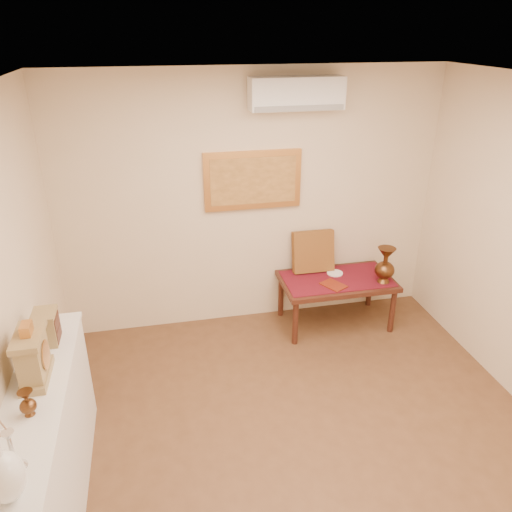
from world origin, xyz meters
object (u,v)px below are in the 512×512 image
object	(u,v)px
low_table	(336,284)
display_ledge	(47,460)
brass_urn_tall	(386,261)
mantel_clock	(33,356)
wooden_chest	(47,327)

from	to	relation	value
low_table	display_ledge	bearing A→B (deg)	-144.90
brass_urn_tall	low_table	distance (m)	0.58
mantel_clock	brass_urn_tall	bearing A→B (deg)	25.54
brass_urn_tall	mantel_clock	distance (m)	3.49
wooden_chest	display_ledge	bearing A→B (deg)	-90.30
display_ledge	low_table	size ratio (longest dim) A/B	1.68
mantel_clock	wooden_chest	world-z (taller)	mantel_clock
wooden_chest	low_table	size ratio (longest dim) A/B	0.20
display_ledge	low_table	xyz separation A→B (m)	(2.67, 1.88, -0.01)
mantel_clock	wooden_chest	xyz separation A→B (m)	(0.01, 0.42, -0.05)
display_ledge	wooden_chest	size ratio (longest dim) A/B	8.28
brass_urn_tall	mantel_clock	xyz separation A→B (m)	(-3.14, -1.50, 0.36)
display_ledge	low_table	distance (m)	3.27
wooden_chest	brass_urn_tall	bearing A→B (deg)	19.10
brass_urn_tall	display_ledge	xyz separation A→B (m)	(-3.13, -1.71, -0.30)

